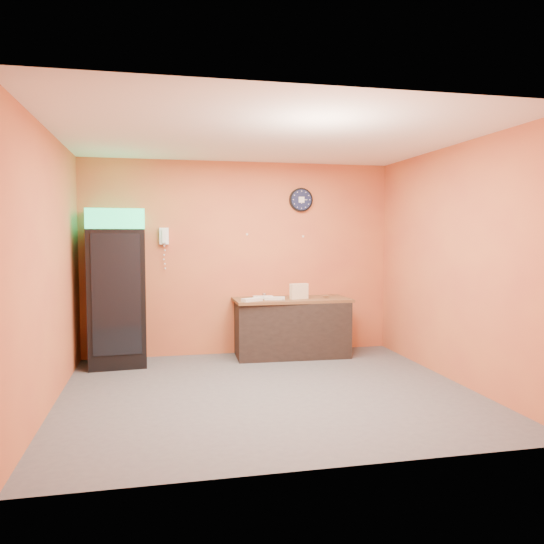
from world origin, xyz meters
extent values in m
plane|color=#47474C|center=(0.00, 0.00, 0.00)|extent=(4.50, 4.50, 0.00)
cube|color=#CF6F3A|center=(0.00, 2.00, 1.40)|extent=(4.50, 0.02, 2.80)
cube|color=#CF6F3A|center=(-2.25, 0.00, 1.40)|extent=(0.02, 4.00, 2.80)
cube|color=#CF6F3A|center=(2.25, 0.00, 1.40)|extent=(0.02, 4.00, 2.80)
cube|color=white|center=(0.00, 0.00, 2.80)|extent=(4.50, 4.00, 0.02)
cube|color=black|center=(-1.73, 1.65, 0.91)|extent=(0.78, 0.78, 1.82)
cube|color=#18D272|center=(-1.73, 1.65, 1.95)|extent=(0.78, 0.78, 0.26)
cube|color=black|center=(-1.76, 1.28, 0.99)|extent=(0.60, 0.07, 1.56)
cube|color=black|center=(0.69, 1.65, 0.40)|extent=(1.62, 0.77, 0.79)
cylinder|color=black|center=(0.91, 1.98, 2.26)|extent=(0.35, 0.05, 0.35)
cylinder|color=#0F1433|center=(0.91, 1.95, 2.26)|extent=(0.30, 0.01, 0.30)
cube|color=white|center=(0.91, 1.94, 2.26)|extent=(0.09, 0.00, 0.09)
cube|color=white|center=(-1.09, 1.96, 1.72)|extent=(0.13, 0.07, 0.23)
cube|color=white|center=(-1.09, 1.91, 1.72)|extent=(0.05, 0.04, 0.19)
cube|color=brown|center=(0.69, 1.65, 0.81)|extent=(1.65, 0.73, 0.04)
cube|color=beige|center=(0.77, 1.55, 0.86)|extent=(0.27, 0.14, 0.05)
cube|color=beige|center=(0.77, 1.55, 0.92)|extent=(0.27, 0.14, 0.05)
cube|color=beige|center=(0.77, 1.55, 0.97)|extent=(0.27, 0.14, 0.05)
cube|color=beige|center=(0.77, 1.55, 1.03)|extent=(0.27, 0.14, 0.05)
cube|color=silver|center=(0.07, 1.44, 0.86)|extent=(0.31, 0.23, 0.04)
cube|color=silver|center=(0.41, 1.52, 0.85)|extent=(0.30, 0.17, 0.04)
cube|color=silver|center=(0.27, 1.68, 0.85)|extent=(0.28, 0.12, 0.04)
cylinder|color=silver|center=(0.32, 1.83, 0.87)|extent=(0.06, 0.06, 0.06)
camera|label=1|loc=(-1.18, -5.67, 1.74)|focal=35.00mm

